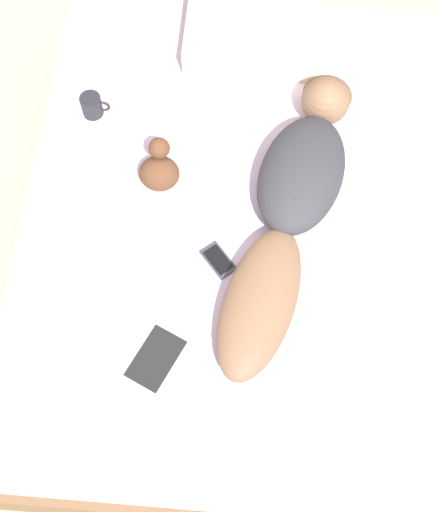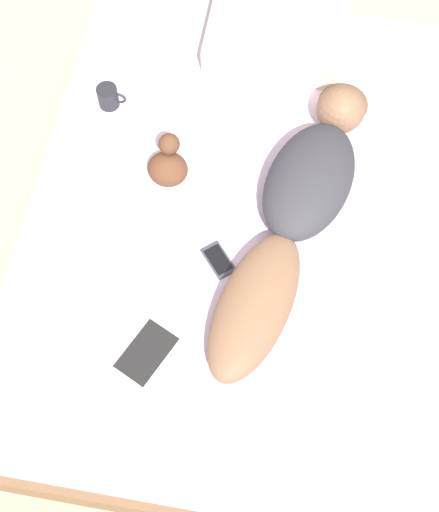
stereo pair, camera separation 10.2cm
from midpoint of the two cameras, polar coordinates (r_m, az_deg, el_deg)
ground_plane at (r=3.24m, az=2.88°, el=-0.95°), size 12.00×12.00×0.00m
bed at (r=3.02m, az=3.09°, el=0.97°), size 1.78×2.25×0.50m
person at (r=2.73m, az=7.38°, el=3.94°), size 0.55×1.36×0.20m
open_magazine at (r=2.60m, az=-6.48°, el=-6.55°), size 0.51×0.46×0.01m
coffee_mug at (r=3.06m, az=-7.92°, el=12.49°), size 0.12×0.09×0.10m
cell_phone at (r=2.69m, az=0.99°, el=-0.37°), size 0.15×0.16×0.01m
plush_toy at (r=2.81m, az=-3.10°, el=7.23°), size 0.16×0.17×0.20m
pillow at (r=3.24m, az=5.48°, el=17.08°), size 0.59×0.40×0.13m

